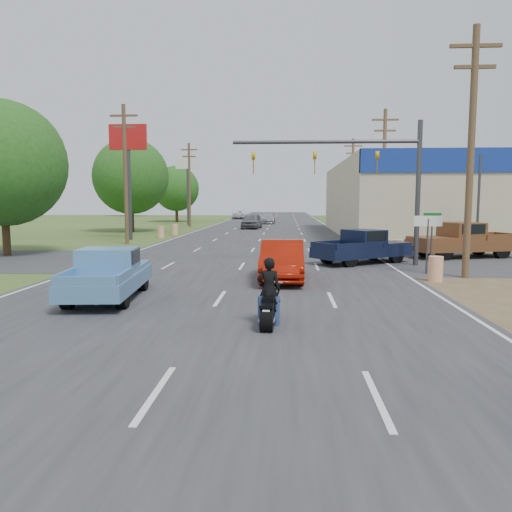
# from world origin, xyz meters

# --- Properties ---
(ground) EXTENTS (200.00, 200.00, 0.00)m
(ground) POSITION_xyz_m (0.00, 0.00, 0.00)
(ground) COLOR #3A4C1E
(ground) RESTS_ON ground
(main_road) EXTENTS (15.00, 180.00, 0.02)m
(main_road) POSITION_xyz_m (0.00, 40.00, 0.01)
(main_road) COLOR #2D2D30
(main_road) RESTS_ON ground
(cross_road) EXTENTS (120.00, 10.00, 0.02)m
(cross_road) POSITION_xyz_m (0.00, 18.00, 0.01)
(cross_road) COLOR #2D2D30
(cross_road) RESTS_ON ground
(utility_pole_1) EXTENTS (2.00, 0.28, 10.00)m
(utility_pole_1) POSITION_xyz_m (9.50, 13.00, 5.32)
(utility_pole_1) COLOR #4C3823
(utility_pole_1) RESTS_ON ground
(utility_pole_2) EXTENTS (2.00, 0.28, 10.00)m
(utility_pole_2) POSITION_xyz_m (9.50, 31.00, 5.32)
(utility_pole_2) COLOR #4C3823
(utility_pole_2) RESTS_ON ground
(utility_pole_3) EXTENTS (2.00, 0.28, 10.00)m
(utility_pole_3) POSITION_xyz_m (9.50, 49.00, 5.32)
(utility_pole_3) COLOR #4C3823
(utility_pole_3) RESTS_ON ground
(utility_pole_5) EXTENTS (2.00, 0.28, 10.00)m
(utility_pole_5) POSITION_xyz_m (-9.50, 28.00, 5.32)
(utility_pole_5) COLOR #4C3823
(utility_pole_5) RESTS_ON ground
(utility_pole_6) EXTENTS (2.00, 0.28, 10.00)m
(utility_pole_6) POSITION_xyz_m (-9.50, 52.00, 5.32)
(utility_pole_6) COLOR #4C3823
(utility_pole_6) RESTS_ON ground
(tree_0) EXTENTS (7.14, 7.14, 8.84)m
(tree_0) POSITION_xyz_m (-14.00, 20.00, 5.26)
(tree_0) COLOR #422D19
(tree_0) RESTS_ON ground
(tree_1) EXTENTS (7.56, 7.56, 9.36)m
(tree_1) POSITION_xyz_m (-13.50, 42.00, 5.57)
(tree_1) COLOR #422D19
(tree_1) RESTS_ON ground
(tree_2) EXTENTS (6.72, 6.72, 8.32)m
(tree_2) POSITION_xyz_m (-14.20, 66.00, 4.95)
(tree_2) COLOR #422D19
(tree_2) RESTS_ON ground
(tree_5) EXTENTS (7.98, 7.98, 9.88)m
(tree_5) POSITION_xyz_m (30.00, 95.00, 5.88)
(tree_5) COLOR #422D19
(tree_5) RESTS_ON ground
(tree_6) EXTENTS (8.82, 8.82, 10.92)m
(tree_6) POSITION_xyz_m (-30.00, 95.00, 6.51)
(tree_6) COLOR #422D19
(tree_6) RESTS_ON ground
(barrel_0) EXTENTS (0.56, 0.56, 1.00)m
(barrel_0) POSITION_xyz_m (8.00, 12.00, 0.50)
(barrel_0) COLOR orange
(barrel_0) RESTS_ON ground
(barrel_1) EXTENTS (0.56, 0.56, 1.00)m
(barrel_1) POSITION_xyz_m (8.40, 20.50, 0.50)
(barrel_1) COLOR orange
(barrel_1) RESTS_ON ground
(barrel_2) EXTENTS (0.56, 0.56, 1.00)m
(barrel_2) POSITION_xyz_m (-8.50, 34.00, 0.50)
(barrel_2) COLOR orange
(barrel_2) RESTS_ON ground
(barrel_3) EXTENTS (0.56, 0.56, 1.00)m
(barrel_3) POSITION_xyz_m (-8.20, 38.00, 0.50)
(barrel_3) COLOR orange
(barrel_3) RESTS_ON ground
(pole_sign_left_near) EXTENTS (3.00, 0.35, 9.20)m
(pole_sign_left_near) POSITION_xyz_m (-10.50, 32.00, 7.17)
(pole_sign_left_near) COLOR #3F3F44
(pole_sign_left_near) RESTS_ON ground
(pole_sign_left_far) EXTENTS (3.00, 0.35, 9.20)m
(pole_sign_left_far) POSITION_xyz_m (-10.50, 56.00, 7.17)
(pole_sign_left_far) COLOR #3F3F44
(pole_sign_left_far) RESTS_ON ground
(lane_sign) EXTENTS (1.20, 0.08, 2.52)m
(lane_sign) POSITION_xyz_m (8.20, 14.00, 1.90)
(lane_sign) COLOR #3F3F44
(lane_sign) RESTS_ON ground
(street_name_sign) EXTENTS (0.80, 0.08, 2.61)m
(street_name_sign) POSITION_xyz_m (8.80, 15.50, 1.61)
(street_name_sign) COLOR #3F3F44
(street_name_sign) RESTS_ON ground
(signal_mast) EXTENTS (9.12, 0.40, 7.00)m
(signal_mast) POSITION_xyz_m (5.82, 17.00, 4.80)
(signal_mast) COLOR #3F3F44
(signal_mast) RESTS_ON ground
(red_convertible) EXTENTS (1.69, 4.80, 1.58)m
(red_convertible) POSITION_xyz_m (1.98, 11.96, 0.79)
(red_convertible) COLOR #921506
(red_convertible) RESTS_ON ground
(motorcycle) EXTENTS (0.63, 2.04, 1.04)m
(motorcycle) POSITION_xyz_m (1.70, 4.56, 0.46)
(motorcycle) COLOR black
(motorcycle) RESTS_ON ground
(rider) EXTENTS (0.62, 0.42, 1.66)m
(rider) POSITION_xyz_m (1.70, 4.61, 0.83)
(rider) COLOR black
(rider) RESTS_ON ground
(blue_pickup) EXTENTS (2.35, 5.12, 1.65)m
(blue_pickup) POSITION_xyz_m (-3.59, 7.89, 0.83)
(blue_pickup) COLOR black
(blue_pickup) RESTS_ON ground
(navy_pickup) EXTENTS (5.38, 4.55, 1.71)m
(navy_pickup) POSITION_xyz_m (6.07, 17.63, 0.86)
(navy_pickup) COLOR black
(navy_pickup) RESTS_ON ground
(brown_pickup) EXTENTS (6.35, 3.93, 1.97)m
(brown_pickup) POSITION_xyz_m (11.83, 20.54, 0.99)
(brown_pickup) COLOR black
(brown_pickup) RESTS_ON ground
(distant_car_grey) EXTENTS (2.38, 5.10, 1.69)m
(distant_car_grey) POSITION_xyz_m (-1.77, 48.73, 0.84)
(distant_car_grey) COLOR slate
(distant_car_grey) RESTS_ON ground
(distant_car_silver) EXTENTS (2.16, 5.06, 1.46)m
(distant_car_silver) POSITION_xyz_m (-0.46, 61.05, 0.73)
(distant_car_silver) COLOR #A4A4A9
(distant_car_silver) RESTS_ON ground
(distant_car_white) EXTENTS (2.59, 5.36, 1.47)m
(distant_car_white) POSITION_xyz_m (-5.92, 79.51, 0.73)
(distant_car_white) COLOR white
(distant_car_white) RESTS_ON ground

